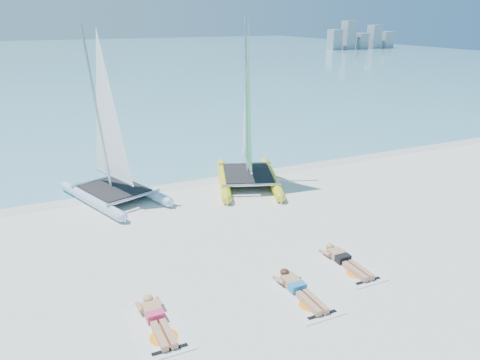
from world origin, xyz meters
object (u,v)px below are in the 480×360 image
(towel_c, at_px, (348,267))
(sunbather_c, at_px, (344,259))
(catamaran_yellow, at_px, (247,130))
(towel_a, at_px, (159,327))
(sunbather_a, at_px, (156,317))
(catamaran_blue, at_px, (109,148))
(sunbather_b, at_px, (298,288))
(towel_b, at_px, (303,297))

(towel_c, relative_size, sunbather_c, 1.07)
(catamaran_yellow, height_order, towel_c, catamaran_yellow)
(towel_a, distance_m, sunbather_a, 0.22)
(catamaran_blue, height_order, sunbather_a, catamaran_blue)
(towel_a, height_order, towel_c, same)
(catamaran_blue, relative_size, sunbather_b, 3.42)
(catamaran_blue, bearing_deg, sunbather_c, -77.31)
(towel_b, height_order, sunbather_b, sunbather_b)
(sunbather_b, relative_size, sunbather_c, 1.00)
(sunbather_b, bearing_deg, sunbather_c, 20.36)
(sunbather_a, xyz_separation_m, sunbather_b, (3.21, -0.30, 0.00))
(towel_a, distance_m, towel_b, 3.23)
(sunbather_b, bearing_deg, towel_b, -90.00)
(catamaran_yellow, relative_size, sunbather_b, 3.56)
(towel_b, height_order, sunbather_c, sunbather_c)
(towel_a, bearing_deg, towel_c, 3.97)
(sunbather_b, xyz_separation_m, towel_c, (1.75, 0.46, -0.11))
(towel_b, bearing_deg, sunbather_a, 171.23)
(catamaran_blue, relative_size, towel_b, 3.19)
(sunbather_b, bearing_deg, towel_a, 178.01)
(sunbather_a, bearing_deg, towel_c, 1.76)
(catamaran_yellow, distance_m, towel_b, 8.29)
(catamaran_blue, xyz_separation_m, sunbather_c, (4.41, -7.08, -1.64))
(catamaran_yellow, relative_size, towel_b, 3.32)
(sunbather_b, xyz_separation_m, sunbather_c, (1.75, 0.65, 0.00))
(catamaran_yellow, bearing_deg, sunbather_b, -87.03)
(sunbather_c, bearing_deg, catamaran_blue, 121.94)
(towel_b, distance_m, sunbather_b, 0.22)
(catamaran_yellow, xyz_separation_m, sunbather_c, (-0.59, -6.87, -1.82))
(towel_c, distance_m, sunbather_c, 0.22)
(catamaran_blue, bearing_deg, towel_b, -90.64)
(sunbather_a, bearing_deg, towel_b, -8.77)
(towel_a, height_order, sunbather_b, sunbather_b)
(sunbather_a, height_order, towel_c, sunbather_a)
(sunbather_a, xyz_separation_m, towel_c, (4.96, 0.15, -0.11))
(sunbather_a, height_order, sunbather_c, same)
(sunbather_a, bearing_deg, catamaran_yellow, 52.47)
(sunbather_a, height_order, towel_b, sunbather_a)
(catamaran_yellow, height_order, towel_a, catamaran_yellow)
(catamaran_yellow, xyz_separation_m, towel_c, (-0.59, -7.07, -1.92))
(catamaran_yellow, xyz_separation_m, sunbather_a, (-5.55, -7.22, -1.82))
(catamaran_blue, distance_m, catamaran_yellow, 5.01)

